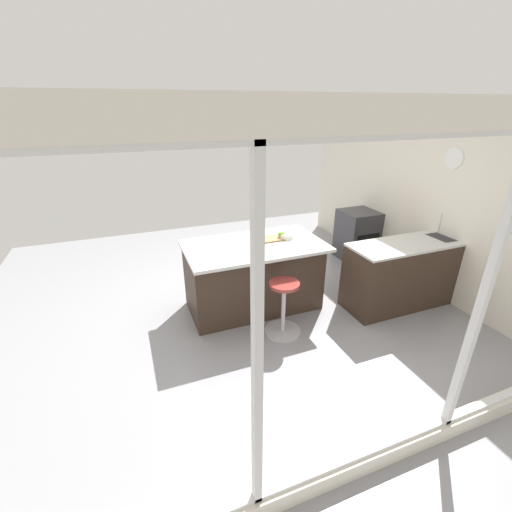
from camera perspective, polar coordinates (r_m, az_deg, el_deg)
name	(u,v)px	position (r m, az deg, el deg)	size (l,w,h in m)	color
ground_plane	(246,303)	(4.88, -1.72, -7.84)	(7.11, 7.11, 0.00)	gray
window_panel_rear	(385,324)	(2.28, 20.61, -10.57)	(5.47, 0.12, 2.60)	silver
interior_partition_left	(414,195)	(5.81, 24.77, 9.16)	(0.15, 5.16, 2.60)	silver
sink_cabinet	(425,269)	(5.35, 26.16, -1.94)	(2.35, 0.60, 1.18)	#38281E
oven_range	(357,235)	(6.37, 16.42, 3.35)	(0.60, 0.61, 0.87)	#38383D
kitchen_island	(253,275)	(4.59, -0.44, -3.22)	(1.77, 1.03, 0.93)	#38281E
stool_by_window	(283,309)	(4.16, 4.56, -8.82)	(0.44, 0.44, 0.68)	#B7B7BC
cutting_board	(272,238)	(4.53, 2.61, 2.92)	(0.36, 0.24, 0.02)	olive
apple_green	(281,234)	(4.54, 4.20, 3.59)	(0.08, 0.08, 0.08)	#609E2D
fruit_bowl	(286,235)	(4.57, 5.04, 3.43)	(0.20, 0.20, 0.07)	silver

